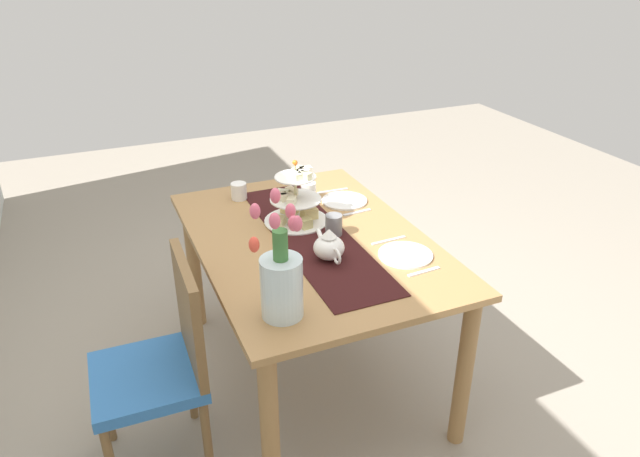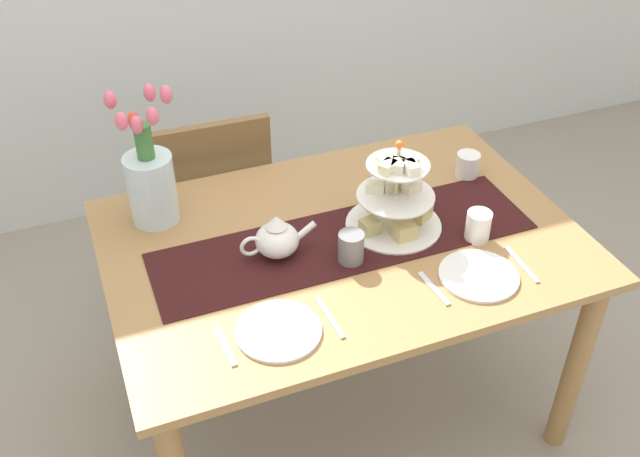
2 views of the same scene
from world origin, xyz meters
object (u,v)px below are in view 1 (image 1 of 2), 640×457
(dining_table, at_px, (310,260))
(tulip_vase, at_px, (281,280))
(chair_left, at_px, (164,359))
(mug_grey, at_px, (334,225))
(cream_jug, at_px, (239,191))
(knife_left, at_px, (389,240))
(fork_right, at_px, (357,212))
(dinner_plate_right, at_px, (344,201))
(knife_right, at_px, (333,191))
(tiered_cake_stand, at_px, (296,202))
(teapot, at_px, (329,247))
(fork_left, at_px, (424,272))
(mug_white_text, at_px, (308,192))
(dinner_plate_left, at_px, (405,255))

(dining_table, relative_size, tulip_vase, 3.16)
(chair_left, height_order, mug_grey, chair_left)
(cream_jug, height_order, knife_left, cream_jug)
(chair_left, xyz_separation_m, fork_right, (0.39, -1.03, 0.27))
(dinner_plate_right, height_order, knife_right, dinner_plate_right)
(chair_left, bearing_deg, tiered_cake_stand, -59.65)
(chair_left, bearing_deg, teapot, -87.21)
(fork_left, xyz_separation_m, knife_left, (0.29, 0.00, 0.00))
(chair_left, bearing_deg, dinner_plate_right, -62.26)
(fork_left, distance_m, mug_grey, 0.48)
(dining_table, distance_m, mug_grey, 0.20)
(cream_jug, distance_m, mug_white_text, 0.35)
(teapot, distance_m, dinner_plate_left, 0.33)
(dining_table, bearing_deg, tiered_cake_stand, -0.24)
(tulip_vase, xyz_separation_m, dinner_plate_right, (0.80, -0.62, -0.14))
(teapot, bearing_deg, chair_left, 92.79)
(mug_grey, height_order, mug_white_text, mug_grey)
(tulip_vase, relative_size, mug_grey, 4.78)
(dining_table, xyz_separation_m, chair_left, (-0.25, 0.72, -0.16))
(dinner_plate_left, bearing_deg, chair_left, 86.32)
(chair_left, distance_m, knife_right, 1.26)
(dining_table, height_order, mug_white_text, mug_white_text)
(cream_jug, relative_size, fork_left, 0.57)
(dinner_plate_left, bearing_deg, knife_left, 0.00)
(chair_left, relative_size, dinner_plate_right, 3.96)
(fork_left, bearing_deg, teapot, 51.34)
(dining_table, distance_m, cream_jug, 0.58)
(knife_left, bearing_deg, dinner_plate_left, 180.00)
(fork_left, height_order, dinner_plate_right, dinner_plate_right)
(knife_left, bearing_deg, knife_right, 0.00)
(teapot, xyz_separation_m, mug_grey, (0.19, -0.11, -0.01))
(chair_left, distance_m, knife_left, 1.06)
(dinner_plate_right, bearing_deg, mug_grey, 147.47)
(tiered_cake_stand, bearing_deg, fork_left, -154.11)
(dinner_plate_right, bearing_deg, knife_left, 180.00)
(dining_table, distance_m, dinner_plate_right, 0.44)
(knife_left, xyz_separation_m, dinner_plate_right, (0.46, 0.00, 0.00))
(dinner_plate_left, bearing_deg, mug_grey, 34.36)
(fork_left, bearing_deg, knife_right, 0.00)
(dining_table, xyz_separation_m, mug_white_text, (0.38, -0.15, 0.16))
(dinner_plate_left, bearing_deg, tulip_vase, 107.76)
(cream_jug, bearing_deg, teapot, -166.99)
(fork_left, bearing_deg, dinner_plate_left, 0.00)
(teapot, bearing_deg, dinner_plate_left, -108.18)
(dinner_plate_left, bearing_deg, dining_table, 44.51)
(cream_jug, bearing_deg, dinner_plate_left, -150.48)
(tiered_cake_stand, height_order, knife_right, tiered_cake_stand)
(teapot, xyz_separation_m, knife_right, (0.65, -0.31, -0.06))
(teapot, distance_m, knife_right, 0.72)
(tiered_cake_stand, relative_size, fork_left, 2.03)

